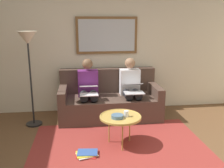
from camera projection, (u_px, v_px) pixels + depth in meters
wall_rear at (106, 48)px, 5.08m from camera, size 6.00×0.12×2.60m
area_rug at (119, 146)px, 3.71m from camera, size 2.60×1.80×0.01m
couch at (109, 101)px, 4.86m from camera, size 1.91×0.90×0.90m
framed_mirror at (107, 35)px, 4.93m from camera, size 1.22×0.05×0.73m
coffee_table at (120, 117)px, 3.66m from camera, size 0.62×0.62×0.47m
cup at (126, 114)px, 3.63m from camera, size 0.07×0.07×0.09m
bowl at (117, 116)px, 3.58m from camera, size 0.18×0.18×0.05m
person_left at (131, 86)px, 4.77m from camera, size 0.38×0.58×1.14m
laptop_silver at (133, 88)px, 4.54m from camera, size 0.35×0.39×0.17m
person_right at (88, 87)px, 4.67m from camera, size 0.38×0.58×1.14m
laptop_white at (89, 90)px, 4.43m from camera, size 0.32×0.36×0.15m
magazine_stack at (87, 154)px, 3.45m from camera, size 0.32×0.28×0.04m
standing_lamp at (28, 49)px, 4.17m from camera, size 0.32×0.32×1.66m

